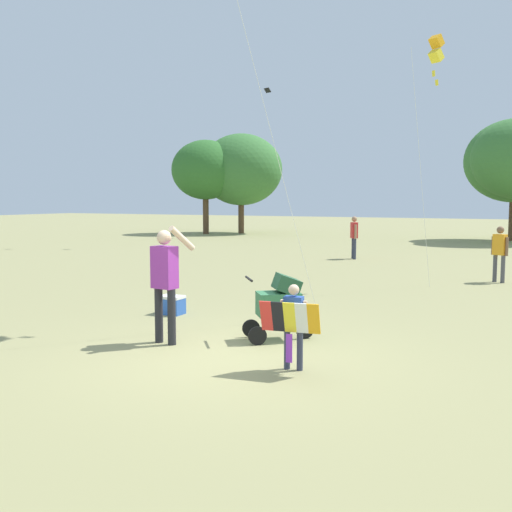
% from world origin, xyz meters
% --- Properties ---
extents(ground_plane, '(120.00, 120.00, 0.00)m').
position_xyz_m(ground_plane, '(0.00, 0.00, 0.00)').
color(ground_plane, '#938E5B').
extents(treeline_distant, '(38.91, 7.04, 6.19)m').
position_xyz_m(treeline_distant, '(-0.28, 24.94, 3.94)').
color(treeline_distant, brown).
rests_on(treeline_distant, ground).
extents(child_with_butterfly_kite, '(0.77, 0.38, 1.10)m').
position_xyz_m(child_with_butterfly_kite, '(1.03, -0.20, 0.65)').
color(child_with_butterfly_kite, '#33384C').
rests_on(child_with_butterfly_kite, ground).
extents(person_adult_flyer, '(0.60, 0.52, 1.78)m').
position_xyz_m(person_adult_flyer, '(-1.22, 0.26, 1.03)').
color(person_adult_flyer, '#232328').
rests_on(person_adult_flyer, ground).
extents(stroller, '(1.04, 0.91, 1.03)m').
position_xyz_m(stroller, '(0.22, 1.22, 0.61)').
color(stroller, black).
rests_on(stroller, ground).
extents(kite_orange_delta, '(0.55, 1.33, 6.04)m').
position_xyz_m(kite_orange_delta, '(1.30, 7.89, 5.66)').
color(kite_orange_delta, '#F4A319').
rests_on(kite_orange_delta, ground).
extents(person_red_shirt, '(0.42, 0.32, 1.46)m').
position_xyz_m(person_red_shirt, '(2.77, 9.45, 0.86)').
color(person_red_shirt, '#4C4C51').
rests_on(person_red_shirt, ground).
extents(person_sitting_far, '(0.34, 0.44, 1.53)m').
position_xyz_m(person_sitting_far, '(-2.37, 13.61, 0.90)').
color(person_sitting_far, '#33384C').
rests_on(person_sitting_far, ground).
extents(cooler_box, '(0.45, 0.33, 0.35)m').
position_xyz_m(cooler_box, '(-2.43, 2.19, 0.18)').
color(cooler_box, '#2D5BB7').
rests_on(cooler_box, ground).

